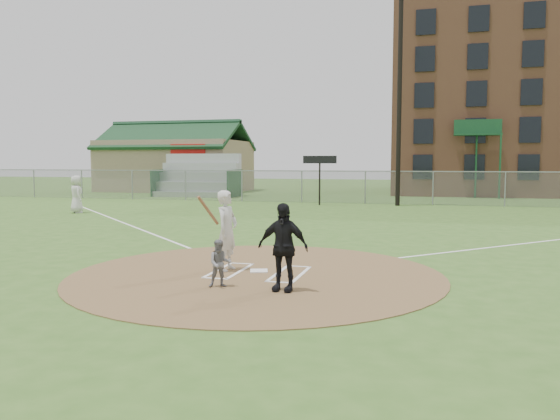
% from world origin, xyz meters
% --- Properties ---
extents(ground, '(140.00, 140.00, 0.00)m').
position_xyz_m(ground, '(0.00, 0.00, 0.00)').
color(ground, '#396121').
rests_on(ground, ground).
extents(dirt_circle, '(8.40, 8.40, 0.02)m').
position_xyz_m(dirt_circle, '(0.00, 0.00, 0.01)').
color(dirt_circle, brown).
rests_on(dirt_circle, ground).
extents(home_plate, '(0.50, 0.50, 0.03)m').
position_xyz_m(home_plate, '(-0.03, 0.25, 0.03)').
color(home_plate, white).
rests_on(home_plate, dirt_circle).
extents(foul_line_third, '(17.04, 17.04, 0.01)m').
position_xyz_m(foul_line_third, '(-9.00, 9.00, 0.01)').
color(foul_line_third, white).
rests_on(foul_line_third, ground).
extents(catcher, '(0.58, 0.53, 0.97)m').
position_xyz_m(catcher, '(-0.32, -1.46, 0.50)').
color(catcher, slate).
rests_on(catcher, dirt_circle).
extents(umpire, '(1.05, 0.50, 1.73)m').
position_xyz_m(umpire, '(0.99, -1.44, 0.89)').
color(umpire, black).
rests_on(umpire, dirt_circle).
extents(ondeck_player, '(1.08, 1.07, 1.88)m').
position_xyz_m(ondeck_player, '(-13.32, 12.05, 0.94)').
color(ondeck_player, silver).
rests_on(ondeck_player, ground).
extents(batters_boxes, '(2.08, 1.88, 0.01)m').
position_xyz_m(batters_boxes, '(0.00, 0.15, 0.03)').
color(batters_boxes, white).
rests_on(batters_boxes, dirt_circle).
extents(batter_at_plate, '(0.75, 1.05, 1.87)m').
position_xyz_m(batter_at_plate, '(-0.80, 0.20, 0.96)').
color(batter_at_plate, silver).
rests_on(batter_at_plate, dirt_circle).
extents(outfield_fence, '(56.08, 0.08, 2.03)m').
position_xyz_m(outfield_fence, '(0.00, 22.00, 1.02)').
color(outfield_fence, slate).
rests_on(outfield_fence, ground).
extents(bleachers, '(6.08, 3.20, 3.20)m').
position_xyz_m(bleachers, '(-13.00, 26.20, 1.59)').
color(bleachers, '#B7BABF').
rests_on(bleachers, ground).
extents(clubhouse, '(12.20, 8.71, 6.23)m').
position_xyz_m(clubhouse, '(-18.00, 32.99, 2.39)').
color(clubhouse, tan).
rests_on(clubhouse, ground).
extents(light_pole, '(1.20, 0.30, 12.22)m').
position_xyz_m(light_pole, '(2.00, 21.00, 6.61)').
color(light_pole, black).
rests_on(light_pole, ground).
extents(scoreboard_sign, '(2.00, 0.10, 2.93)m').
position_xyz_m(scoreboard_sign, '(-2.50, 20.20, 2.39)').
color(scoreboard_sign, black).
rests_on(scoreboard_sign, ground).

